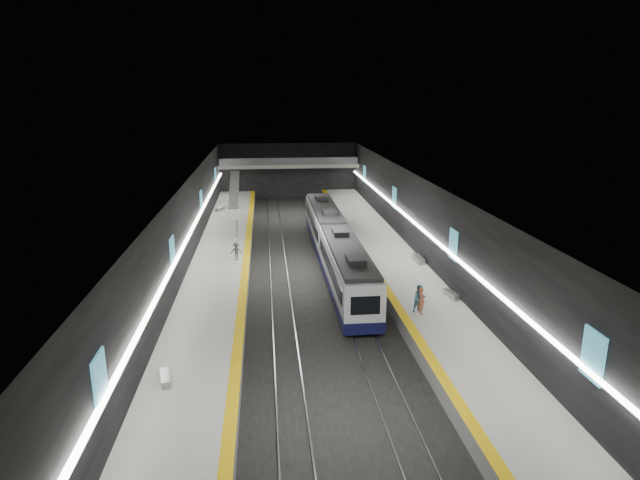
{
  "coord_description": "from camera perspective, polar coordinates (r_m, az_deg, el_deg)",
  "views": [
    {
      "loc": [
        -3.49,
        -43.86,
        15.05
      ],
      "look_at": [
        1.34,
        2.5,
        2.2
      ],
      "focal_mm": 30.0,
      "sensor_mm": 36.0,
      "label": 1
    }
  ],
  "objects": [
    {
      "name": "passenger_right_b",
      "position": [
        36.07,
        10.58,
        -6.17
      ],
      "size": [
        1.12,
        1.0,
        1.89
      ],
      "primitive_type": "imported",
      "rotation": [
        0.0,
        0.0,
        0.37
      ],
      "color": "teal",
      "rests_on": "platform_right"
    },
    {
      "name": "rails",
      "position": [
        46.48,
        -1.33,
        -3.41
      ],
      "size": [
        6.52,
        70.0,
        0.12
      ],
      "color": "gray",
      "rests_on": "ground"
    },
    {
      "name": "passenger_left_b",
      "position": [
        46.87,
        -8.89,
        -1.21
      ],
      "size": [
        1.09,
        0.71,
        1.59
      ],
      "primitive_type": "imported",
      "rotation": [
        0.0,
        0.0,
        3.02
      ],
      "color": "#404047",
      "rests_on": "platform_left"
    },
    {
      "name": "tile_surface_right",
      "position": [
        47.35,
        7.76,
        -1.98
      ],
      "size": [
        5.0,
        70.0,
        0.02
      ],
      "primitive_type": "cube",
      "color": "#B8B8B3",
      "rests_on": "platform_right"
    },
    {
      "name": "bench_left_far",
      "position": [
        67.39,
        -10.63,
        3.29
      ],
      "size": [
        1.11,
        1.74,
        0.41
      ],
      "primitive_type": "cube",
      "rotation": [
        0.0,
        0.0,
        -0.41
      ],
      "color": "#99999E",
      "rests_on": "platform_left"
    },
    {
      "name": "cove_light_right",
      "position": [
        47.19,
        10.59,
        1.35
      ],
      "size": [
        0.25,
        68.6,
        0.12
      ],
      "primitive_type": "cube",
      "color": "white",
      "rests_on": "wall_right"
    },
    {
      "name": "escalator",
      "position": [
        71.02,
        -9.14,
        5.37
      ],
      "size": [
        1.2,
        7.5,
        3.92
      ],
      "primitive_type": "cube",
      "rotation": [
        0.44,
        0.0,
        0.0
      ],
      "color": "#99999E",
      "rests_on": "platform_left"
    },
    {
      "name": "train",
      "position": [
        47.52,
        1.52,
        -0.29
      ],
      "size": [
        2.69,
        30.05,
        3.6
      ],
      "color": "#0F1039",
      "rests_on": "ground"
    },
    {
      "name": "wall_left",
      "position": [
        45.7,
        -13.96,
        0.95
      ],
      "size": [
        0.04,
        70.0,
        8.0
      ],
      "primitive_type": "cube",
      "color": "black",
      "rests_on": "ground"
    },
    {
      "name": "wall_back",
      "position": [
        79.71,
        -3.41,
        7.42
      ],
      "size": [
        20.0,
        0.04,
        8.0
      ],
      "primitive_type": "cube",
      "color": "black",
      "rests_on": "ground"
    },
    {
      "name": "tile_surface_left",
      "position": [
        46.23,
        -10.65,
        -2.54
      ],
      "size": [
        5.0,
        70.0,
        0.02
      ],
      "primitive_type": "cube",
      "color": "#B8B8B3",
      "rests_on": "platform_left"
    },
    {
      "name": "ad_posters",
      "position": [
        46.22,
        -1.46,
        2.21
      ],
      "size": [
        19.94,
        53.5,
        2.2
      ],
      "color": "#41A4C5",
      "rests_on": "wall_left"
    },
    {
      "name": "tactile_strip_right",
      "position": [
        46.88,
        5.14,
        -2.07
      ],
      "size": [
        0.6,
        70.0,
        0.02
      ],
      "primitive_type": "cube",
      "color": "yellow",
      "rests_on": "platform_right"
    },
    {
      "name": "bench_right_near",
      "position": [
        39.34,
        13.82,
        -5.67
      ],
      "size": [
        0.73,
        1.69,
        0.4
      ],
      "primitive_type": "cube",
      "rotation": [
        0.0,
        0.0,
        0.17
      ],
      "color": "#99999E",
      "rests_on": "platform_right"
    },
    {
      "name": "cove_light_left",
      "position": [
        45.72,
        -13.69,
        0.72
      ],
      "size": [
        0.25,
        68.6,
        0.12
      ],
      "primitive_type": "cube",
      "color": "white",
      "rests_on": "wall_left"
    },
    {
      "name": "mezzanine_bridge",
      "position": [
        77.52,
        -3.35,
        7.96
      ],
      "size": [
        20.0,
        3.0,
        1.5
      ],
      "color": "gray",
      "rests_on": "wall_left"
    },
    {
      "name": "ground",
      "position": [
        46.5,
        -1.33,
        -3.48
      ],
      "size": [
        70.0,
        70.0,
        0.0
      ],
      "primitive_type": "plane",
      "color": "black",
      "rests_on": "ground"
    },
    {
      "name": "tactile_strip_left",
      "position": [
        46.09,
        -7.92,
        -2.46
      ],
      "size": [
        0.6,
        70.0,
        0.02
      ],
      "primitive_type": "cube",
      "color": "yellow",
      "rests_on": "platform_left"
    },
    {
      "name": "platform_right",
      "position": [
        47.5,
        7.73,
        -2.57
      ],
      "size": [
        5.0,
        70.0,
        1.0
      ],
      "primitive_type": "cube",
      "color": "slate",
      "rests_on": "ground"
    },
    {
      "name": "wall_right",
      "position": [
        47.2,
        10.84,
        1.59
      ],
      "size": [
        0.04,
        70.0,
        8.0
      ],
      "primitive_type": "cube",
      "color": "black",
      "rests_on": "ground"
    },
    {
      "name": "ceiling",
      "position": [
        44.56,
        -1.39,
        6.3
      ],
      "size": [
        20.0,
        70.0,
        0.04
      ],
      "primitive_type": "cube",
      "rotation": [
        3.14,
        0.0,
        0.0
      ],
      "color": "beige",
      "rests_on": "wall_left"
    },
    {
      "name": "bench_left_near",
      "position": [
        28.82,
        -16.22,
        -14.0
      ],
      "size": [
        0.81,
        1.65,
        0.39
      ],
      "primitive_type": "cube",
      "rotation": [
        0.0,
        0.0,
        0.25
      ],
      "color": "#99999E",
      "rests_on": "platform_left"
    },
    {
      "name": "bench_right_far",
      "position": [
        46.77,
        10.46,
        -2.03
      ],
      "size": [
        0.6,
        1.97,
        0.48
      ],
      "primitive_type": "cube",
      "rotation": [
        0.0,
        0.0,
        0.03
      ],
      "color": "#99999E",
      "rests_on": "platform_right"
    },
    {
      "name": "passenger_left_a",
      "position": [
        54.73,
        -8.88,
        1.24
      ],
      "size": [
        0.51,
        1.01,
        1.65
      ],
      "primitive_type": "imported",
      "rotation": [
        0.0,
        0.0,
        -1.45
      ],
      "color": "silver",
      "rests_on": "platform_left"
    },
    {
      "name": "passenger_right_a",
      "position": [
        35.89,
        10.75,
        -6.36
      ],
      "size": [
        0.54,
        0.72,
        1.81
      ],
      "primitive_type": "imported",
      "rotation": [
        0.0,
        0.0,
        1.74
      ],
      "color": "#CA6A4B",
      "rests_on": "platform_right"
    },
    {
      "name": "platform_left",
      "position": [
        46.39,
        -10.62,
        -3.14
      ],
      "size": [
        5.0,
        70.0,
        1.0
      ],
      "primitive_type": "cube",
      "color": "slate",
      "rests_on": "ground"
    }
  ]
}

